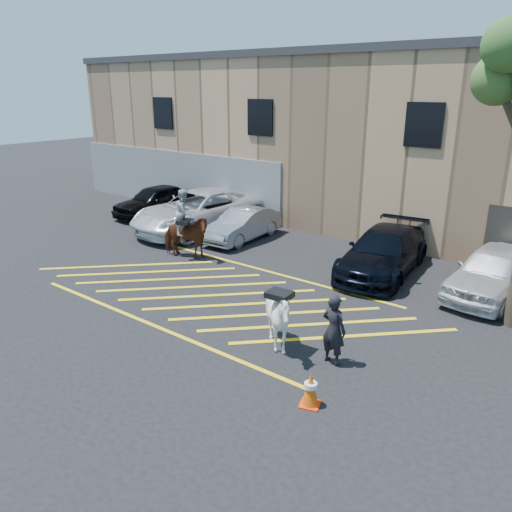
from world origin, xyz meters
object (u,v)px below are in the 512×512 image
Objects in this scene: handler at (334,329)px; saddled_white at (279,318)px; car_white_suv at (494,272)px; traffic_cone at (311,389)px; car_white_pickup at (199,211)px; car_blue_suv at (384,252)px; mounted_bay at (185,231)px; car_black_suv at (155,201)px; car_silver_sedan at (243,225)px.

saddled_white is (-1.30, -0.22, -0.04)m from handler.
car_white_suv is 7.95m from traffic_cone.
car_white_suv is at bearing 80.11° from traffic_cone.
car_white_suv is (11.68, 0.13, -0.10)m from car_white_pickup.
car_white_pickup is 1.23× the size of car_blue_suv.
car_white_suv is 7.12m from saddled_white.
car_white_suv is 2.67× the size of handler.
handler is 2.24× the size of traffic_cone.
mounted_bay reaches higher than car_white_suv.
car_black_suv is 0.70× the size of car_white_pickup.
traffic_cone is (13.77, -8.29, -0.36)m from car_black_suv.
mounted_bay is at bearing -30.33° from car_black_suv.
handler is 1.06× the size of saddled_white.
traffic_cone is at bearing -31.93° from car_white_pickup.
handler reaches higher than car_silver_sedan.
mounted_bay is (-9.54, -3.07, 0.26)m from car_white_suv.
car_white_suv is (3.34, 0.17, 0.02)m from car_blue_suv.
car_blue_suv is 6.21m from handler.
car_silver_sedan is 0.87× the size of car_white_suv.
car_silver_sedan is 2.32× the size of handler.
car_white_suv reaches higher than car_black_suv.
traffic_cone is at bearing -94.80° from car_white_suv.
car_silver_sedan is 6.01m from car_blue_suv.
car_blue_suv is 7.92m from traffic_cone.
car_white_pickup is 12.88m from traffic_cone.
mounted_bay is (2.14, -2.93, 0.16)m from car_white_pickup.
handler is 0.66× the size of mounted_bay.
car_white_pickup is 2.35m from car_silver_sedan.
saddled_white is at bearing -94.66° from car_blue_suv.
car_white_pickup is at bearing 173.07° from car_blue_suv.
handler is (-1.81, -6.18, 0.07)m from car_white_suv.
mounted_bay is at bearing -96.27° from car_silver_sedan.
handler is at bearing 9.76° from saddled_white.
car_white_suv reaches higher than traffic_cone.
car_white_suv reaches higher than car_silver_sedan.
car_white_pickup reaches higher than traffic_cone.
car_silver_sedan is 0.76× the size of car_blue_suv.
mounted_bay is (-0.19, -2.98, 0.38)m from car_silver_sedan.
saddled_white reaches higher than car_blue_suv.
car_blue_suv is at bearing -1.14° from car_black_suv.
car_silver_sedan is 9.35m from car_white_suv.
handler is at bearing -21.97° from mounted_bay.
car_black_suv reaches higher than car_blue_suv.
car_white_pickup is 11.68m from car_white_suv.
car_white_pickup is 8.35m from car_blue_suv.
car_blue_suv is 2.00× the size of mounted_bay.
handler reaches higher than saddled_white.
handler is (1.53, -6.02, 0.10)m from car_blue_suv.
saddled_white is at bearing -31.43° from car_white_pickup.
mounted_bay reaches higher than car_white_pickup.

